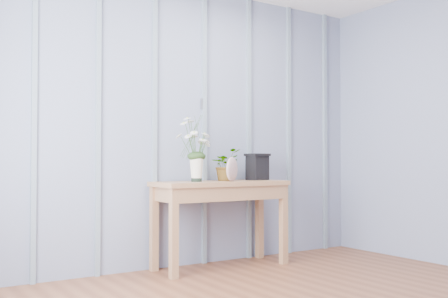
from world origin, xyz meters
TOP-DOWN VIEW (x-y plane):
  - room_shell at (0.00, 0.92)m, footprint 4.00×4.50m
  - sideboard at (0.28, 1.99)m, footprint 1.20×0.45m
  - daisy_vase at (0.02, 1.97)m, footprint 0.39×0.30m
  - spider_plant at (0.36, 2.06)m, footprint 0.31×0.28m
  - felt_disc_vessel at (0.33, 1.90)m, footprint 0.21×0.16m
  - carved_box at (0.70, 2.04)m, footprint 0.22×0.18m

SIDE VIEW (x-z plane):
  - sideboard at x=0.28m, z-range 0.26..1.01m
  - felt_disc_vessel at x=0.33m, z-range 0.75..0.96m
  - carved_box at x=0.70m, z-range 0.75..1.00m
  - spider_plant at x=0.36m, z-range 0.75..1.04m
  - daisy_vase at x=0.02m, z-range 0.82..1.38m
  - room_shell at x=0.00m, z-range 0.74..3.24m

